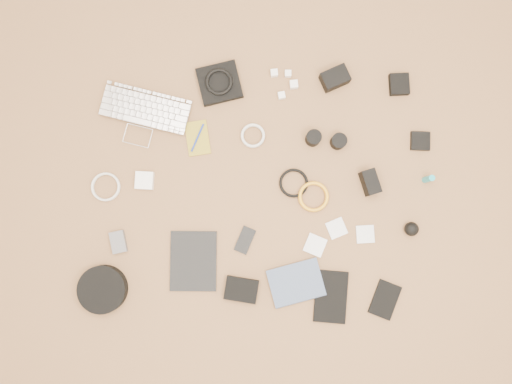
{
  "coord_description": "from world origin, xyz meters",
  "views": [
    {
      "loc": [
        -0.02,
        -0.14,
        2.1
      ],
      "look_at": [
        -0.01,
        0.0,
        0.02
      ],
      "focal_mm": 35.0,
      "sensor_mm": 36.0,
      "label": 1
    }
  ],
  "objects_px": {
    "tablet": "(193,261)",
    "paperback": "(301,302)",
    "dslr_camera": "(335,78)",
    "laptop": "(143,121)",
    "headphone_case": "(103,289)",
    "phone": "(245,240)"
  },
  "relations": [
    {
      "from": "phone",
      "to": "headphone_case",
      "type": "bearing_deg",
      "value": -138.08
    },
    {
      "from": "tablet",
      "to": "headphone_case",
      "type": "distance_m",
      "value": 0.39
    },
    {
      "from": "dslr_camera",
      "to": "paperback",
      "type": "relative_size",
      "value": 0.51
    },
    {
      "from": "tablet",
      "to": "headphone_case",
      "type": "xyz_separation_m",
      "value": [
        -0.37,
        -0.1,
        0.02
      ]
    },
    {
      "from": "dslr_camera",
      "to": "phone",
      "type": "distance_m",
      "value": 0.78
    },
    {
      "from": "phone",
      "to": "paperback",
      "type": "xyz_separation_m",
      "value": [
        0.23,
        -0.26,
        0.01
      ]
    },
    {
      "from": "tablet",
      "to": "paperback",
      "type": "relative_size",
      "value": 1.15
    },
    {
      "from": "laptop",
      "to": "paperback",
      "type": "bearing_deg",
      "value": -34.63
    },
    {
      "from": "dslr_camera",
      "to": "paperback",
      "type": "bearing_deg",
      "value": -122.97
    },
    {
      "from": "dslr_camera",
      "to": "phone",
      "type": "bearing_deg",
      "value": -143.21
    },
    {
      "from": "paperback",
      "to": "dslr_camera",
      "type": "bearing_deg",
      "value": -23.81
    },
    {
      "from": "tablet",
      "to": "paperback",
      "type": "xyz_separation_m",
      "value": [
        0.44,
        -0.18,
        0.01
      ]
    },
    {
      "from": "laptop",
      "to": "paperback",
      "type": "relative_size",
      "value": 1.72
    },
    {
      "from": "laptop",
      "to": "tablet",
      "type": "relative_size",
      "value": 1.5
    },
    {
      "from": "phone",
      "to": "dslr_camera",
      "type": "bearing_deg",
      "value": 83.92
    },
    {
      "from": "paperback",
      "to": "phone",
      "type": "bearing_deg",
      "value": 27.47
    },
    {
      "from": "dslr_camera",
      "to": "tablet",
      "type": "relative_size",
      "value": 0.45
    },
    {
      "from": "laptop",
      "to": "headphone_case",
      "type": "height_order",
      "value": "headphone_case"
    },
    {
      "from": "dslr_camera",
      "to": "tablet",
      "type": "bearing_deg",
      "value": -151.83
    },
    {
      "from": "headphone_case",
      "to": "laptop",
      "type": "bearing_deg",
      "value": 76.39
    },
    {
      "from": "tablet",
      "to": "paperback",
      "type": "height_order",
      "value": "paperback"
    },
    {
      "from": "laptop",
      "to": "phone",
      "type": "bearing_deg",
      "value": -35.21
    }
  ]
}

